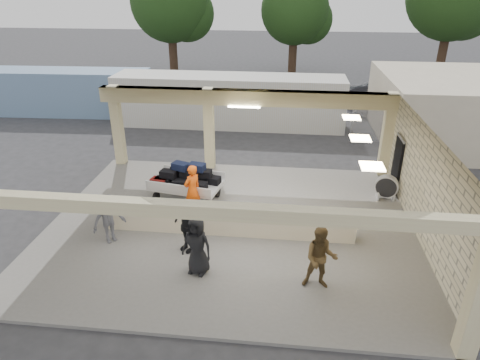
# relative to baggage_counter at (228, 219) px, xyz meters

# --- Properties ---
(ground) EXTENTS (120.00, 120.00, 0.00)m
(ground) POSITION_rel_baggage_counter_xyz_m (0.00, 0.50, -0.59)
(ground) COLOR #2D2D30
(ground) RESTS_ON ground
(pavilion) EXTENTS (12.01, 10.00, 3.55)m
(pavilion) POSITION_rel_baggage_counter_xyz_m (0.21, 1.16, 0.76)
(pavilion) COLOR slate
(pavilion) RESTS_ON ground
(baggage_counter) EXTENTS (8.20, 0.58, 0.98)m
(baggage_counter) POSITION_rel_baggage_counter_xyz_m (0.00, 0.00, 0.00)
(baggage_counter) COLOR beige
(baggage_counter) RESTS_ON pavilion
(luggage_cart) EXTENTS (2.72, 1.96, 1.45)m
(luggage_cart) POSITION_rel_baggage_counter_xyz_m (-1.83, 2.11, 0.29)
(luggage_cart) COLOR silver
(luggage_cart) RESTS_ON pavilion
(drum_fan) EXTENTS (0.89, 0.53, 0.93)m
(drum_fan) POSITION_rel_baggage_counter_xyz_m (5.50, 2.97, 0.01)
(drum_fan) COLOR silver
(drum_fan) RESTS_ON pavilion
(baggage_handler) EXTENTS (0.70, 0.75, 1.83)m
(baggage_handler) POSITION_rel_baggage_counter_xyz_m (-1.36, 1.06, 0.43)
(baggage_handler) COLOR #EE520C
(baggage_handler) RESTS_ON pavilion
(passenger_a) EXTENTS (0.88, 0.41, 1.79)m
(passenger_a) POSITION_rel_baggage_counter_xyz_m (2.76, -2.38, 0.41)
(passenger_a) COLOR brown
(passenger_a) RESTS_ON pavilion
(passenger_b) EXTENTS (0.99, 0.80, 1.63)m
(passenger_b) POSITION_rel_baggage_counter_xyz_m (-1.08, -1.10, 0.33)
(passenger_b) COLOR black
(passenger_b) RESTS_ON pavilion
(passenger_c) EXTENTS (1.00, 1.00, 1.62)m
(passenger_c) POSITION_rel_baggage_counter_xyz_m (-3.54, -0.91, 0.32)
(passenger_c) COLOR #505055
(passenger_c) RESTS_ON pavilion
(passenger_d) EXTENTS (0.91, 0.55, 1.73)m
(passenger_d) POSITION_rel_baggage_counter_xyz_m (-0.55, -2.11, 0.38)
(passenger_d) COLOR black
(passenger_d) RESTS_ON pavilion
(car_white_a) EXTENTS (5.02, 3.12, 1.33)m
(car_white_a) POSITION_rel_baggage_counter_xyz_m (8.21, 14.43, 0.08)
(car_white_a) COLOR white
(car_white_a) RESTS_ON ground
(car_dark) EXTENTS (4.94, 3.57, 1.56)m
(car_dark) POSITION_rel_baggage_counter_xyz_m (7.71, 15.71, 0.20)
(car_dark) COLOR black
(car_dark) RESTS_ON ground
(container_white) EXTENTS (12.71, 2.60, 2.75)m
(container_white) POSITION_rel_baggage_counter_xyz_m (-1.52, 11.58, 0.79)
(container_white) COLOR beige
(container_white) RESTS_ON ground
(container_blue) EXTENTS (10.17, 2.83, 2.62)m
(container_blue) POSITION_rel_baggage_counter_xyz_m (-11.69, 12.74, 0.72)
(container_blue) COLOR #6785A6
(container_blue) RESTS_ON ground
(fence) EXTENTS (12.06, 0.06, 2.03)m
(fence) POSITION_rel_baggage_counter_xyz_m (11.00, 9.50, 0.47)
(fence) COLOR gray
(fence) RESTS_ON ground
(tree_left) EXTENTS (6.60, 6.30, 9.00)m
(tree_left) POSITION_rel_baggage_counter_xyz_m (-7.68, 24.66, 5.00)
(tree_left) COLOR #382619
(tree_left) RESTS_ON ground
(tree_mid) EXTENTS (6.00, 5.60, 8.00)m
(tree_mid) POSITION_rel_baggage_counter_xyz_m (2.32, 26.66, 4.38)
(tree_mid) COLOR #382619
(tree_mid) RESTS_ON ground
(adjacent_building) EXTENTS (6.00, 8.00, 3.20)m
(adjacent_building) POSITION_rel_baggage_counter_xyz_m (9.50, 10.50, 1.01)
(adjacent_building) COLOR beige
(adjacent_building) RESTS_ON ground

